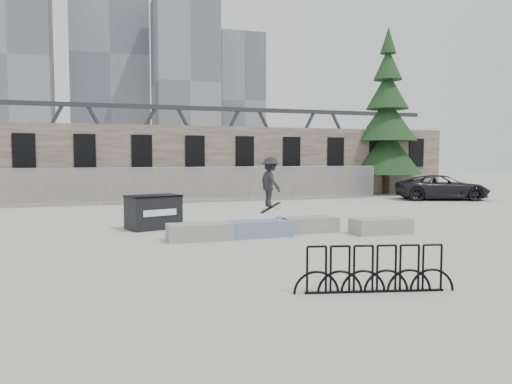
% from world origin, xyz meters
% --- Properties ---
extents(ground, '(120.00, 120.00, 0.00)m').
position_xyz_m(ground, '(0.00, 0.00, 0.00)').
color(ground, '#B1B1AC').
rests_on(ground, ground).
extents(stone_wall, '(36.00, 2.58, 4.50)m').
position_xyz_m(stone_wall, '(0.00, 16.24, 2.26)').
color(stone_wall, brown).
rests_on(stone_wall, ground).
extents(chainlink_fence, '(22.06, 0.06, 2.02)m').
position_xyz_m(chainlink_fence, '(-0.00, 12.50, 1.04)').
color(chainlink_fence, gray).
rests_on(chainlink_fence, ground).
extents(planter_far_left, '(2.00, 0.90, 0.52)m').
position_xyz_m(planter_far_left, '(-2.89, -0.22, 0.28)').
color(planter_far_left, '#989795').
rests_on(planter_far_left, ground).
extents(planter_center_left, '(2.00, 0.90, 0.52)m').
position_xyz_m(planter_center_left, '(-0.89, -0.14, 0.28)').
color(planter_center_left, '#3759A6').
rests_on(planter_center_left, ground).
extents(planter_center_right, '(2.00, 0.90, 0.52)m').
position_xyz_m(planter_center_right, '(0.99, 0.27, 0.28)').
color(planter_center_right, '#989795').
rests_on(planter_center_right, ground).
extents(planter_offset, '(2.00, 0.90, 0.52)m').
position_xyz_m(planter_offset, '(3.20, -0.82, 0.28)').
color(planter_offset, '#989795').
rests_on(planter_offset, ground).
extents(dumpster, '(2.10, 1.64, 1.21)m').
position_xyz_m(dumpster, '(-3.97, 2.73, 0.61)').
color(dumpster, black).
rests_on(dumpster, ground).
extents(bike_rack, '(3.07, 0.78, 0.90)m').
position_xyz_m(bike_rack, '(-0.96, -7.19, 0.44)').
color(bike_rack, black).
rests_on(bike_rack, ground).
extents(spruce_tree, '(4.84, 4.84, 11.50)m').
position_xyz_m(spruce_tree, '(13.51, 14.92, 4.71)').
color(spruce_tree, '#38281E').
rests_on(spruce_tree, ground).
extents(skyline_towers, '(58.00, 28.00, 48.00)m').
position_xyz_m(skyline_towers, '(-1.01, 93.81, 20.79)').
color(skyline_towers, slate).
rests_on(skyline_towers, ground).
extents(truss_bridge, '(70.00, 3.00, 9.80)m').
position_xyz_m(truss_bridge, '(10.00, 55.00, 4.13)').
color(truss_bridge, '#2D3033').
rests_on(truss_bridge, ground).
extents(suv, '(5.90, 4.12, 1.50)m').
position_xyz_m(suv, '(14.12, 9.73, 0.75)').
color(suv, black).
rests_on(suv, ground).
extents(skateboarder, '(0.80, 1.20, 1.95)m').
position_xyz_m(skateboarder, '(-0.14, 0.94, 1.71)').
color(skateboarder, black).
rests_on(skateboarder, ground).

